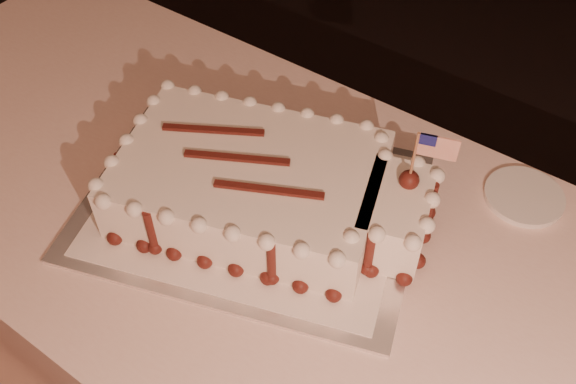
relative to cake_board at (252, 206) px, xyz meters
The scene contains 4 objects.
cake_board is the anchor object (origin of this frame).
doily 0.01m from the cake_board, ahead, with size 0.52×0.40×0.00m, color white.
sheet_cake 0.07m from the cake_board, 18.80° to the left, with size 0.58×0.43×0.22m.
side_plate 0.49m from the cake_board, 37.94° to the left, with size 0.14×0.14×0.01m, color silver.
Camera 1 is at (0.21, 0.04, 1.63)m, focal length 40.00 mm.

